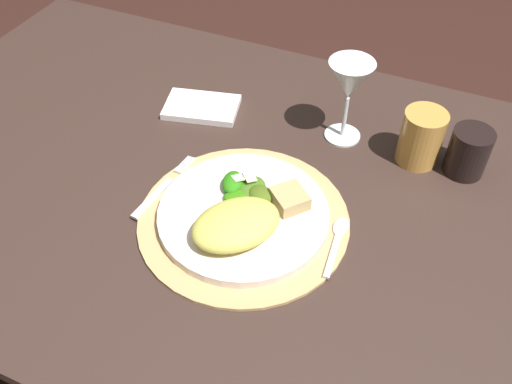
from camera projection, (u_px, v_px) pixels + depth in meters
name	position (u px, v px, depth m)	size (l,w,h in m)	color
ground_plane	(249.00, 384.00, 1.49)	(6.00, 6.00, 0.00)	#331B16
dining_table	(246.00, 230.00, 1.04)	(1.46, 0.88, 0.74)	#35241E
placemat	(244.00, 219.00, 0.91)	(0.34, 0.34, 0.01)	tan
dinner_plate	(243.00, 215.00, 0.90)	(0.28, 0.28, 0.02)	silver
pasta_serving	(236.00, 224.00, 0.84)	(0.14, 0.10, 0.04)	#DBCF57
salad_greens	(247.00, 190.00, 0.91)	(0.10, 0.08, 0.02)	#297A12
bread_piece	(290.00, 199.00, 0.89)	(0.05, 0.05, 0.03)	tan
fork	(162.00, 189.00, 0.95)	(0.03, 0.17, 0.00)	silver
spoon	(338.00, 236.00, 0.87)	(0.03, 0.13, 0.01)	silver
napkin	(202.00, 107.00, 1.11)	(0.14, 0.09, 0.01)	white
wine_glass	(350.00, 83.00, 0.97)	(0.08, 0.08, 0.16)	silver
amber_tumbler	(421.00, 138.00, 0.98)	(0.08, 0.08, 0.10)	#CA8E3F
dark_tumbler	(468.00, 152.00, 0.96)	(0.07, 0.07, 0.09)	black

